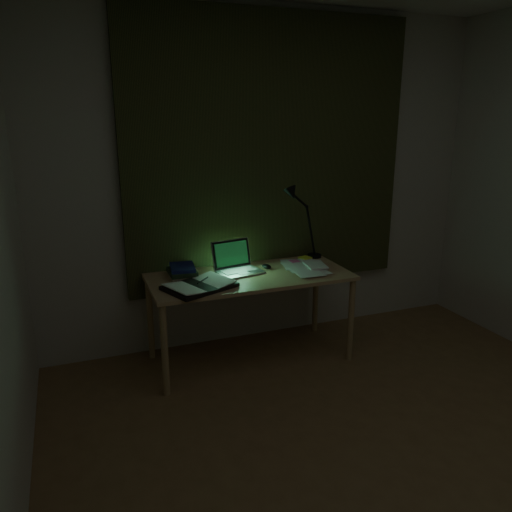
% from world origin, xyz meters
% --- Properties ---
extents(floor, '(3.50, 4.00, 0.00)m').
position_xyz_m(floor, '(0.00, 0.00, 0.00)').
color(floor, brown).
rests_on(floor, ground).
extents(wall_back, '(3.50, 0.00, 2.50)m').
position_xyz_m(wall_back, '(0.00, 2.00, 1.25)').
color(wall_back, beige).
rests_on(wall_back, ground).
extents(curtain, '(2.20, 0.06, 2.00)m').
position_xyz_m(curtain, '(0.00, 1.96, 1.45)').
color(curtain, '#2A3018').
rests_on(curtain, wall_back).
extents(desk, '(1.42, 0.62, 0.65)m').
position_xyz_m(desk, '(-0.29, 1.61, 0.32)').
color(desk, tan).
rests_on(desk, floor).
extents(laptop, '(0.36, 0.39, 0.22)m').
position_xyz_m(laptop, '(-0.34, 1.68, 0.76)').
color(laptop, silver).
rests_on(laptop, desk).
extents(open_textbook, '(0.51, 0.44, 0.04)m').
position_xyz_m(open_textbook, '(-0.69, 1.47, 0.67)').
color(open_textbook, white).
rests_on(open_textbook, desk).
extents(book_stack, '(0.19, 0.23, 0.09)m').
position_xyz_m(book_stack, '(-0.75, 1.74, 0.69)').
color(book_stack, white).
rests_on(book_stack, desk).
extents(loose_papers, '(0.34, 0.35, 0.02)m').
position_xyz_m(loose_papers, '(0.18, 1.62, 0.66)').
color(loose_papers, white).
rests_on(loose_papers, desk).
extents(mouse, '(0.07, 0.10, 0.03)m').
position_xyz_m(mouse, '(-0.12, 1.71, 0.66)').
color(mouse, black).
rests_on(mouse, desk).
extents(sticky_yellow, '(0.10, 0.10, 0.02)m').
position_xyz_m(sticky_yellow, '(0.25, 1.83, 0.66)').
color(sticky_yellow, '#F3FF35').
rests_on(sticky_yellow, desk).
extents(sticky_pink, '(0.07, 0.07, 0.01)m').
position_xyz_m(sticky_pink, '(0.13, 1.78, 0.65)').
color(sticky_pink, pink).
rests_on(sticky_pink, desk).
extents(desk_lamp, '(0.40, 0.31, 0.58)m').
position_xyz_m(desk_lamp, '(0.35, 1.86, 0.94)').
color(desk_lamp, black).
rests_on(desk_lamp, desk).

